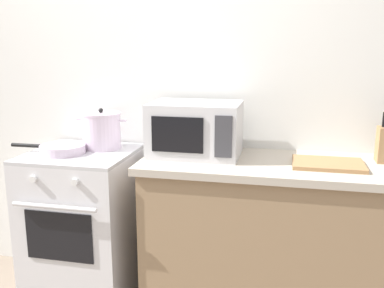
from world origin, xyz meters
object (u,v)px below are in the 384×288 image
stove (85,225)px  microwave (196,129)px  cutting_board (328,164)px  frying_pan (62,149)px  stock_pot (102,130)px

stove → microwave: (0.67, 0.08, 0.61)m
stove → cutting_board: bearing=0.0°
frying_pan → microwave: size_ratio=0.92×
stock_pot → frying_pan: bearing=-135.6°
stock_pot → microwave: (0.59, -0.04, 0.04)m
microwave → stock_pot: bearing=176.1°
microwave → cutting_board: bearing=-6.2°
frying_pan → stove: bearing=30.4°
stove → cutting_board: (1.39, 0.00, 0.47)m
stock_pot → microwave: microwave is taller
stock_pot → frying_pan: 0.26m
stove → frying_pan: size_ratio=2.00×
stove → frying_pan: frying_pan is taller
stove → microwave: microwave is taller
frying_pan → stock_pot: bearing=44.4°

